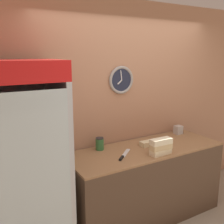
{
  "coord_description": "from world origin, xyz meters",
  "views": [
    {
      "loc": [
        -1.89,
        -1.5,
        2.06
      ],
      "look_at": [
        -0.45,
        0.97,
        1.41
      ],
      "focal_mm": 42.0,
      "sensor_mm": 36.0,
      "label": 1
    }
  ],
  "objects_px": {
    "sandwich_flat_left": "(150,143)",
    "condiment_jar": "(100,144)",
    "sandwich_stack_bottom": "(161,152)",
    "beverage_cooler": "(22,156)",
    "sandwich_stack_top": "(161,141)",
    "napkin_dispenser": "(178,130)",
    "chefs_knife": "(123,156)",
    "sandwich_stack_middle": "(161,147)"
  },
  "relations": [
    {
      "from": "chefs_knife",
      "to": "condiment_jar",
      "type": "height_order",
      "value": "condiment_jar"
    },
    {
      "from": "sandwich_flat_left",
      "to": "chefs_knife",
      "type": "bearing_deg",
      "value": -163.72
    },
    {
      "from": "condiment_jar",
      "to": "chefs_knife",
      "type": "bearing_deg",
      "value": -69.08
    },
    {
      "from": "beverage_cooler",
      "to": "sandwich_stack_middle",
      "type": "relative_size",
      "value": 7.57
    },
    {
      "from": "sandwich_flat_left",
      "to": "chefs_knife",
      "type": "relative_size",
      "value": 0.85
    },
    {
      "from": "sandwich_stack_top",
      "to": "sandwich_flat_left",
      "type": "relative_size",
      "value": 1.03
    },
    {
      "from": "sandwich_flat_left",
      "to": "condiment_jar",
      "type": "xyz_separation_m",
      "value": [
        -0.62,
        0.18,
        0.04
      ]
    },
    {
      "from": "sandwich_stack_top",
      "to": "sandwich_flat_left",
      "type": "bearing_deg",
      "value": 74.28
    },
    {
      "from": "condiment_jar",
      "to": "napkin_dispenser",
      "type": "distance_m",
      "value": 1.27
    },
    {
      "from": "chefs_knife",
      "to": "napkin_dispenser",
      "type": "relative_size",
      "value": 2.53
    },
    {
      "from": "beverage_cooler",
      "to": "chefs_knife",
      "type": "distance_m",
      "value": 1.08
    },
    {
      "from": "condiment_jar",
      "to": "sandwich_stack_top",
      "type": "bearing_deg",
      "value": -42.77
    },
    {
      "from": "beverage_cooler",
      "to": "sandwich_stack_top",
      "type": "relative_size",
      "value": 7.53
    },
    {
      "from": "sandwich_stack_bottom",
      "to": "sandwich_flat_left",
      "type": "xyz_separation_m",
      "value": [
        0.09,
        0.31,
        -0.0
      ]
    },
    {
      "from": "sandwich_stack_bottom",
      "to": "condiment_jar",
      "type": "relative_size",
      "value": 1.79
    },
    {
      "from": "sandwich_stack_top",
      "to": "chefs_knife",
      "type": "distance_m",
      "value": 0.46
    },
    {
      "from": "beverage_cooler",
      "to": "sandwich_flat_left",
      "type": "xyz_separation_m",
      "value": [
        1.55,
        -0.01,
        -0.15
      ]
    },
    {
      "from": "sandwich_stack_bottom",
      "to": "sandwich_stack_top",
      "type": "xyz_separation_m",
      "value": [
        -0.0,
        0.0,
        0.13
      ]
    },
    {
      "from": "beverage_cooler",
      "to": "chefs_knife",
      "type": "height_order",
      "value": "beverage_cooler"
    },
    {
      "from": "chefs_knife",
      "to": "sandwich_stack_top",
      "type": "bearing_deg",
      "value": -21.89
    },
    {
      "from": "sandwich_stack_bottom",
      "to": "napkin_dispenser",
      "type": "relative_size",
      "value": 2.24
    },
    {
      "from": "sandwich_stack_bottom",
      "to": "sandwich_stack_middle",
      "type": "distance_m",
      "value": 0.06
    },
    {
      "from": "sandwich_stack_bottom",
      "to": "sandwich_stack_middle",
      "type": "relative_size",
      "value": 1.02
    },
    {
      "from": "sandwich_flat_left",
      "to": "chefs_knife",
      "type": "distance_m",
      "value": 0.51
    },
    {
      "from": "chefs_knife",
      "to": "sandwich_stack_bottom",
      "type": "bearing_deg",
      "value": -21.89
    },
    {
      "from": "napkin_dispenser",
      "to": "sandwich_stack_bottom",
      "type": "bearing_deg",
      "value": -147.09
    },
    {
      "from": "sandwich_stack_top",
      "to": "chefs_knife",
      "type": "relative_size",
      "value": 0.88
    },
    {
      "from": "sandwich_flat_left",
      "to": "sandwich_stack_bottom",
      "type": "bearing_deg",
      "value": -105.72
    },
    {
      "from": "sandwich_stack_top",
      "to": "sandwich_flat_left",
      "type": "height_order",
      "value": "sandwich_stack_top"
    },
    {
      "from": "sandwich_stack_top",
      "to": "sandwich_stack_bottom",
      "type": "bearing_deg",
      "value": 0.0
    },
    {
      "from": "sandwich_flat_left",
      "to": "chefs_knife",
      "type": "height_order",
      "value": "sandwich_flat_left"
    },
    {
      "from": "sandwich_stack_middle",
      "to": "beverage_cooler",
      "type": "bearing_deg",
      "value": 167.97
    },
    {
      "from": "sandwich_flat_left",
      "to": "napkin_dispenser",
      "type": "distance_m",
      "value": 0.68
    },
    {
      "from": "sandwich_stack_middle",
      "to": "condiment_jar",
      "type": "xyz_separation_m",
      "value": [
        -0.53,
        0.49,
        -0.02
      ]
    },
    {
      "from": "beverage_cooler",
      "to": "napkin_dispenser",
      "type": "relative_size",
      "value": 16.68
    },
    {
      "from": "chefs_knife",
      "to": "condiment_jar",
      "type": "bearing_deg",
      "value": 110.92
    },
    {
      "from": "sandwich_stack_bottom",
      "to": "condiment_jar",
      "type": "distance_m",
      "value": 0.72
    },
    {
      "from": "sandwich_stack_bottom",
      "to": "napkin_dispenser",
      "type": "height_order",
      "value": "napkin_dispenser"
    },
    {
      "from": "sandwich_stack_bottom",
      "to": "chefs_knife",
      "type": "distance_m",
      "value": 0.44
    },
    {
      "from": "sandwich_stack_bottom",
      "to": "sandwich_flat_left",
      "type": "bearing_deg",
      "value": 74.28
    },
    {
      "from": "sandwich_flat_left",
      "to": "napkin_dispenser",
      "type": "bearing_deg",
      "value": 14.79
    },
    {
      "from": "beverage_cooler",
      "to": "condiment_jar",
      "type": "distance_m",
      "value": 0.95
    }
  ]
}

